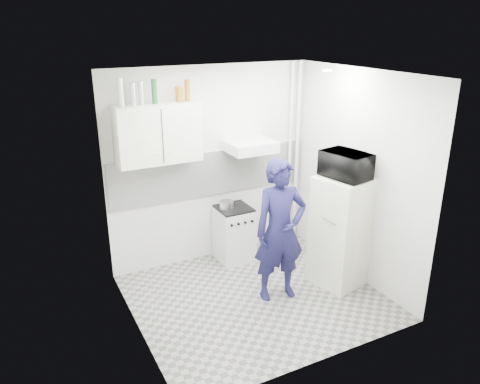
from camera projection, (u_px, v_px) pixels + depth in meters
name	position (u px, v px, depth m)	size (l,w,h in m)	color
floor	(256.00, 297.00, 5.57)	(2.80, 2.80, 0.00)	gray
ceiling	(259.00, 74.00, 4.67)	(2.80, 2.80, 0.00)	white
wall_back	(211.00, 166.00, 6.16)	(2.80, 2.80, 0.00)	beige
wall_left	(131.00, 218.00, 4.52)	(2.60, 2.60, 0.00)	beige
wall_right	(357.00, 177.00, 5.72)	(2.60, 2.60, 0.00)	beige
person	(280.00, 231.00, 5.33)	(0.62, 0.40, 1.69)	#17163D
stove	(234.00, 234.00, 6.37)	(0.46, 0.46, 0.73)	silver
fridge	(341.00, 231.00, 5.69)	(0.57, 0.57, 1.38)	white
stove_top	(234.00, 208.00, 6.24)	(0.44, 0.44, 0.03)	black
saucepan	(227.00, 205.00, 6.18)	(0.18, 0.18, 0.10)	silver
microwave	(346.00, 165.00, 5.40)	(0.38, 0.55, 0.31)	black
bottle_a	(120.00, 92.00, 5.16)	(0.07, 0.07, 0.32)	silver
bottle_b	(133.00, 94.00, 5.23)	(0.06, 0.06, 0.25)	silver
bottle_c	(141.00, 93.00, 5.27)	(0.06, 0.06, 0.27)	silver
bottle_d	(154.00, 91.00, 5.33)	(0.06, 0.06, 0.28)	#144C1E
canister_b	(179.00, 94.00, 5.48)	(0.09, 0.09, 0.18)	brown
bottle_e	(187.00, 90.00, 5.51)	(0.06, 0.06, 0.25)	brown
upper_cabinet	(158.00, 133.00, 5.51)	(1.00, 0.35, 0.70)	white
range_hood	(250.00, 146.00, 6.06)	(0.60, 0.50, 0.14)	silver
backsplash	(212.00, 173.00, 6.19)	(2.74, 0.03, 0.60)	white
pipe_a	(297.00, 155.00, 6.66)	(0.05, 0.05, 2.60)	silver
pipe_b	(290.00, 156.00, 6.60)	(0.04, 0.04, 2.60)	silver
ceiling_spot_fixture	(327.00, 70.00, 5.28)	(0.10, 0.10, 0.02)	white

